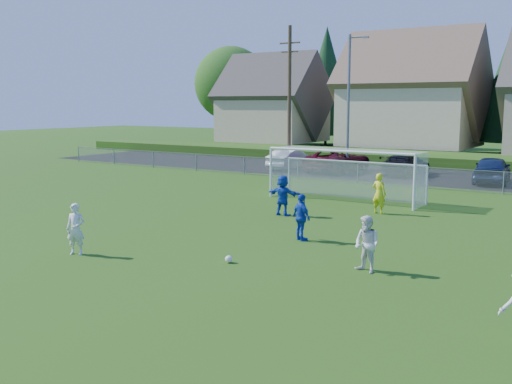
# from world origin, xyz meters

# --- Properties ---
(ground) EXTENTS (160.00, 160.00, 0.00)m
(ground) POSITION_xyz_m (0.00, 0.00, 0.00)
(ground) COLOR #193D0C
(ground) RESTS_ON ground
(asphalt_lot) EXTENTS (60.00, 60.00, 0.00)m
(asphalt_lot) POSITION_xyz_m (0.00, 27.50, 0.01)
(asphalt_lot) COLOR black
(asphalt_lot) RESTS_ON ground
(grass_embankment) EXTENTS (70.00, 6.00, 0.80)m
(grass_embankment) POSITION_xyz_m (0.00, 35.00, 0.40)
(grass_embankment) COLOR #1E420F
(grass_embankment) RESTS_ON ground
(soccer_ball) EXTENTS (0.22, 0.22, 0.22)m
(soccer_ball) POSITION_xyz_m (1.90, 3.60, 0.11)
(soccer_ball) COLOR white
(soccer_ball) RESTS_ON ground
(player_white_a) EXTENTS (0.69, 0.59, 1.60)m
(player_white_a) POSITION_xyz_m (-2.64, 1.85, 0.80)
(player_white_a) COLOR white
(player_white_a) RESTS_ON ground
(player_white_b) EXTENTS (0.93, 0.84, 1.59)m
(player_white_b) POSITION_xyz_m (5.67, 4.88, 0.79)
(player_white_b) COLOR white
(player_white_b) RESTS_ON ground
(player_blue_a) EXTENTS (1.01, 0.80, 1.61)m
(player_blue_a) POSITION_xyz_m (2.29, 7.31, 0.80)
(player_blue_a) COLOR #133EB4
(player_blue_a) RESTS_ON ground
(player_blue_b) EXTENTS (1.60, 0.61, 1.70)m
(player_blue_b) POSITION_xyz_m (-0.58, 10.95, 0.85)
(player_blue_b) COLOR #133EB4
(player_blue_b) RESTS_ON ground
(goalkeeper) EXTENTS (0.69, 0.51, 1.73)m
(goalkeeper) POSITION_xyz_m (2.64, 13.50, 0.86)
(goalkeeper) COLOR yellow
(goalkeeper) RESTS_ON ground
(car_b) EXTENTS (1.56, 4.32, 1.42)m
(car_b) POSITION_xyz_m (-9.02, 26.38, 0.71)
(car_b) COLOR silver
(car_b) RESTS_ON ground
(car_c) EXTENTS (2.97, 5.89, 1.60)m
(car_c) POSITION_xyz_m (-5.50, 26.71, 0.80)
(car_c) COLOR #500917
(car_c) RESTS_ON ground
(car_d) EXTENTS (2.05, 4.85, 1.40)m
(car_d) POSITION_xyz_m (-0.99, 27.36, 0.70)
(car_d) COLOR black
(car_d) RESTS_ON ground
(car_e) EXTENTS (2.44, 4.89, 1.60)m
(car_e) POSITION_xyz_m (4.54, 26.32, 0.80)
(car_e) COLOR #142348
(car_e) RESTS_ON ground
(soccer_goal) EXTENTS (7.42, 1.90, 2.50)m
(soccer_goal) POSITION_xyz_m (0.00, 16.05, 1.63)
(soccer_goal) COLOR white
(soccer_goal) RESTS_ON ground
(chainlink_fence) EXTENTS (52.06, 0.06, 1.20)m
(chainlink_fence) POSITION_xyz_m (0.00, 22.00, 0.63)
(chainlink_fence) COLOR gray
(chainlink_fence) RESTS_ON ground
(streetlight) EXTENTS (1.38, 0.18, 9.00)m
(streetlight) POSITION_xyz_m (-4.45, 26.00, 4.84)
(streetlight) COLOR slate
(streetlight) RESTS_ON ground
(utility_pole) EXTENTS (1.60, 0.26, 10.00)m
(utility_pole) POSITION_xyz_m (-9.50, 27.00, 5.15)
(utility_pole) COLOR #473321
(utility_pole) RESTS_ON ground
(houses_row) EXTENTS (53.90, 11.45, 13.27)m
(houses_row) POSITION_xyz_m (1.97, 42.46, 7.33)
(houses_row) COLOR tan
(houses_row) RESTS_ON ground
(tree_row) EXTENTS (65.98, 12.36, 13.80)m
(tree_row) POSITION_xyz_m (1.04, 48.74, 6.91)
(tree_row) COLOR #382616
(tree_row) RESTS_ON ground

